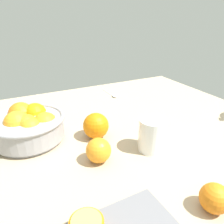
# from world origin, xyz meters

# --- Properties ---
(ground_plane) EXTENTS (1.18, 1.00, 0.03)m
(ground_plane) POSITION_xyz_m (0.00, 0.00, -0.01)
(ground_plane) COLOR tan
(fruit_bowl) EXTENTS (0.24, 0.24, 0.11)m
(fruit_bowl) POSITION_xyz_m (-0.31, 0.05, 0.05)
(fruit_bowl) COLOR #99999E
(fruit_bowl) RESTS_ON ground_plane
(juice_glass) EXTENTS (0.08, 0.08, 0.10)m
(juice_glass) POSITION_xyz_m (0.02, -0.18, 0.04)
(juice_glass) COLOR white
(juice_glass) RESTS_ON ground_plane
(loose_orange_1) EXTENTS (0.07, 0.07, 0.07)m
(loose_orange_1) POSITION_xyz_m (-0.15, -0.16, 0.04)
(loose_orange_1) COLOR orange
(loose_orange_1) RESTS_ON ground_plane
(loose_orange_2) EXTENTS (0.09, 0.09, 0.09)m
(loose_orange_2) POSITION_xyz_m (-0.11, -0.03, 0.04)
(loose_orange_2) COLOR orange
(loose_orange_2) RESTS_ON ground_plane
(loose_orange_3) EXTENTS (0.07, 0.07, 0.07)m
(loose_orange_3) POSITION_xyz_m (-0.00, -0.43, 0.03)
(loose_orange_3) COLOR orange
(loose_orange_3) RESTS_ON ground_plane
(spoon) EXTENTS (0.02, 0.15, 0.01)m
(spoon) POSITION_xyz_m (0.12, 0.32, 0.00)
(spoon) COLOR silver
(spoon) RESTS_ON ground_plane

